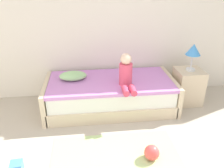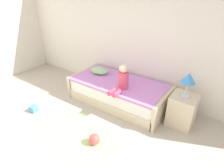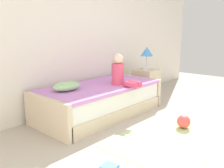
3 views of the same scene
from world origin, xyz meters
TOP-DOWN VIEW (x-y plane):
  - wall_rear at (0.00, 2.60)m, footprint 7.20×0.10m
  - bed at (-0.35, 2.00)m, footprint 2.11×1.00m
  - nightstand at (1.00, 2.02)m, footprint 0.44×0.44m
  - table_lamp at (1.00, 2.02)m, footprint 0.24×0.24m
  - child_figure at (-0.13, 1.77)m, footprint 0.20×0.51m
  - pillow at (-0.95, 2.10)m, footprint 0.44×0.30m
  - toy_ball at (0.01, 0.72)m, footprint 0.19×0.19m
  - area_rug at (-0.42, 0.70)m, footprint 1.60×1.10m

SIDE VIEW (x-z plane):
  - area_rug at x=-0.42m, z-range 0.00..0.01m
  - toy_ball at x=0.01m, z-range 0.00..0.19m
  - bed at x=-0.35m, z-range 0.00..0.50m
  - nightstand at x=1.00m, z-range 0.00..0.60m
  - pillow at x=-0.95m, z-range 0.50..0.63m
  - child_figure at x=-0.13m, z-range 0.45..0.96m
  - table_lamp at x=1.00m, z-range 0.71..1.16m
  - wall_rear at x=0.00m, z-range 0.00..2.90m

